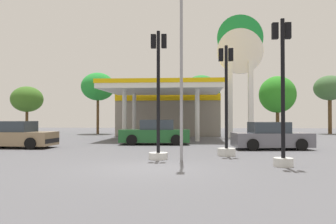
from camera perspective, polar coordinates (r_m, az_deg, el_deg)
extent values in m
plane|color=#56565B|center=(11.54, -3.31, -9.43)|extent=(90.00, 90.00, 0.00)
cube|color=gray|center=(33.62, 0.29, -0.55)|extent=(9.61, 6.34, 3.91)
cube|color=#EAB70C|center=(30.46, -0.15, 2.52)|extent=(9.61, 0.12, 0.60)
cube|color=white|center=(26.56, -0.83, 3.82)|extent=(8.87, 7.41, 0.35)
cube|color=#EAB70C|center=(26.59, -0.83, 4.51)|extent=(8.97, 7.51, 0.30)
cylinder|color=silver|center=(24.85, -7.39, -0.57)|extent=(0.32, 0.32, 3.75)
cylinder|color=silver|center=(24.32, 4.98, -0.57)|extent=(0.32, 0.32, 3.75)
cylinder|color=silver|center=(28.84, -5.73, -0.64)|extent=(0.32, 0.32, 3.75)
cylinder|color=silver|center=(28.39, 4.90, -0.63)|extent=(0.32, 0.32, 3.75)
cube|color=#4C4C51|center=(26.49, -0.83, -3.47)|extent=(0.90, 0.60, 1.10)
cube|color=white|center=(29.50, 10.45, 2.11)|extent=(0.40, 0.56, 6.57)
cube|color=white|center=(29.74, 13.83, 2.10)|extent=(0.40, 0.56, 6.57)
cylinder|color=white|center=(30.12, 12.12, 10.05)|extent=(3.94, 0.22, 3.94)
cylinder|color=#198C38|center=(30.39, 12.10, 12.24)|extent=(3.94, 0.22, 3.94)
cube|color=white|center=(30.30, 12.10, 11.13)|extent=(3.63, 0.08, 0.71)
cylinder|color=black|center=(20.26, 19.75, -4.85)|extent=(0.64, 0.28, 0.62)
cylinder|color=black|center=(18.72, 21.66, -5.16)|extent=(0.64, 0.28, 0.62)
cylinder|color=black|center=(19.46, 12.77, -5.04)|extent=(0.64, 0.28, 0.62)
cylinder|color=black|center=(17.85, 14.16, -5.41)|extent=(0.64, 0.28, 0.62)
cube|color=slate|center=(19.02, 17.13, -4.51)|extent=(4.26, 2.17, 0.74)
cube|color=#2D3842|center=(18.94, 16.70, -2.57)|extent=(2.11, 1.73, 0.62)
cube|color=black|center=(19.77, 22.65, -4.64)|extent=(0.30, 1.63, 0.23)
cylinder|color=black|center=(21.02, -19.92, -4.69)|extent=(0.65, 0.25, 0.64)
cylinder|color=black|center=(19.51, -22.22, -4.96)|extent=(0.65, 0.25, 0.64)
cylinder|color=black|center=(22.32, -25.90, -4.43)|extent=(0.65, 0.25, 0.64)
cube|color=#8C7556|center=(20.89, -24.18, -4.11)|extent=(4.27, 1.95, 0.76)
cube|color=#2D3842|center=(20.94, -24.52, -2.29)|extent=(2.07, 1.65, 0.64)
cube|color=black|center=(19.91, -19.10, -4.61)|extent=(0.20, 1.67, 0.24)
cylinder|color=black|center=(20.81, -6.15, -4.74)|extent=(0.68, 0.28, 0.67)
cylinder|color=black|center=(22.59, -5.63, -4.44)|extent=(0.68, 0.28, 0.67)
cylinder|color=black|center=(20.68, 1.38, -4.77)|extent=(0.68, 0.28, 0.67)
cylinder|color=black|center=(22.47, 1.30, -4.47)|extent=(0.68, 0.28, 0.67)
cube|color=#1E5928|center=(21.58, -2.28, -4.03)|extent=(4.51, 2.14, 0.79)
cube|color=#2D3842|center=(21.55, -1.86, -2.20)|extent=(2.20, 1.77, 0.67)
cube|color=black|center=(21.79, -7.96, -4.29)|extent=(0.25, 1.75, 0.25)
cylinder|color=silver|center=(15.31, 9.87, -6.70)|extent=(0.80, 0.80, 0.34)
cylinder|color=black|center=(15.26, 9.84, 2.56)|extent=(0.14, 0.14, 4.60)
cube|color=black|center=(15.64, 8.95, 9.54)|extent=(0.21, 0.20, 0.57)
sphere|color=red|center=(15.79, 8.92, 10.10)|extent=(0.15, 0.15, 0.15)
sphere|color=#D89E0C|center=(15.76, 8.92, 9.46)|extent=(0.15, 0.15, 0.15)
sphere|color=green|center=(15.73, 8.92, 8.82)|extent=(0.15, 0.15, 0.15)
cube|color=black|center=(15.68, 10.58, 9.52)|extent=(0.21, 0.20, 0.57)
sphere|color=red|center=(15.83, 10.53, 10.08)|extent=(0.15, 0.15, 0.15)
sphere|color=#D89E0C|center=(15.80, 10.53, 9.44)|extent=(0.15, 0.15, 0.15)
sphere|color=green|center=(15.77, 10.53, 8.79)|extent=(0.15, 0.15, 0.15)
cylinder|color=silver|center=(12.48, 18.94, -8.05)|extent=(0.68, 0.68, 0.30)
cylinder|color=black|center=(12.43, 18.88, 3.85)|extent=(0.14, 0.14, 4.87)
cube|color=black|center=(12.86, 17.67, 12.94)|extent=(0.21, 0.20, 0.57)
sphere|color=red|center=(13.02, 17.54, 13.58)|extent=(0.15, 0.15, 0.15)
sphere|color=#D89E0C|center=(12.98, 17.54, 12.81)|extent=(0.15, 0.15, 0.15)
sphere|color=green|center=(12.94, 17.54, 12.04)|extent=(0.15, 0.15, 0.15)
cube|color=black|center=(12.97, 19.61, 12.84)|extent=(0.21, 0.20, 0.57)
sphere|color=red|center=(13.13, 19.46, 13.48)|extent=(0.15, 0.15, 0.15)
sphere|color=#D89E0C|center=(13.09, 19.46, 12.71)|extent=(0.15, 0.15, 0.15)
sphere|color=green|center=(13.04, 19.47, 11.94)|extent=(0.15, 0.15, 0.15)
cylinder|color=silver|center=(13.86, -1.66, -7.45)|extent=(0.78, 0.78, 0.27)
cylinder|color=black|center=(13.82, -1.65, 3.46)|extent=(0.14, 0.14, 4.99)
cube|color=black|center=(14.32, -2.47, 11.86)|extent=(0.21, 0.20, 0.57)
sphere|color=red|center=(14.48, -2.41, 12.45)|extent=(0.15, 0.15, 0.15)
sphere|color=#D89E0C|center=(14.44, -2.41, 11.76)|extent=(0.15, 0.15, 0.15)
sphere|color=green|center=(14.40, -2.42, 11.06)|extent=(0.15, 0.15, 0.15)
cube|color=black|center=(14.28, -0.68, 11.90)|extent=(0.21, 0.20, 0.57)
sphere|color=red|center=(14.44, -0.64, 12.49)|extent=(0.15, 0.15, 0.15)
sphere|color=#D89E0C|center=(14.39, -0.64, 11.80)|extent=(0.15, 0.15, 0.15)
sphere|color=green|center=(14.36, -0.64, 11.10)|extent=(0.15, 0.15, 0.15)
cylinder|color=brown|center=(40.18, -22.79, -1.58)|extent=(0.31, 0.31, 2.46)
ellipsoid|color=#3D6C23|center=(40.23, -22.77, 2.02)|extent=(3.46, 3.46, 2.81)
cylinder|color=brown|center=(36.32, -11.80, -0.74)|extent=(0.28, 0.28, 3.68)
ellipsoid|color=#258F34|center=(36.47, -11.79, 4.23)|extent=(3.52, 3.52, 2.94)
cylinder|color=brown|center=(36.51, -1.50, -1.77)|extent=(0.28, 0.28, 2.40)
ellipsoid|color=#466232|center=(36.57, -1.50, 2.31)|extent=(3.73, 3.73, 3.44)
cylinder|color=brown|center=(36.31, 5.67, -1.35)|extent=(0.38, 0.38, 2.94)
ellipsoid|color=#2B8535|center=(36.42, 5.67, 3.33)|extent=(4.01, 4.01, 3.67)
cylinder|color=brown|center=(36.05, 18.07, -1.50)|extent=(0.36, 0.36, 2.69)
ellipsoid|color=#2E8924|center=(36.13, 18.04, 2.84)|extent=(3.71, 3.71, 3.74)
cylinder|color=brown|center=(39.59, 25.73, -0.71)|extent=(0.38, 0.38, 3.65)
ellipsoid|color=#41663A|center=(39.72, 25.70, 3.70)|extent=(3.26, 3.26, 2.64)
cylinder|color=gray|center=(13.60, 2.28, 7.99)|extent=(0.12, 0.12, 7.63)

